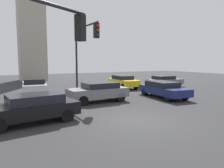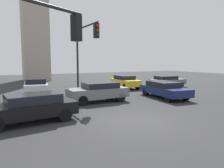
{
  "view_description": "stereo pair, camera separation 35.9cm",
  "coord_description": "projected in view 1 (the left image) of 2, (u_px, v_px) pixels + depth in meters",
  "views": [
    {
      "loc": [
        -5.84,
        -8.05,
        2.88
      ],
      "look_at": [
        1.35,
        4.8,
        1.28
      ],
      "focal_mm": 33.74,
      "sensor_mm": 36.0,
      "label": 1
    },
    {
      "loc": [
        -5.53,
        -8.22,
        2.88
      ],
      "look_at": [
        1.35,
        4.8,
        1.28
      ],
      "focal_mm": 33.74,
      "sensor_mm": 36.0,
      "label": 2
    }
  ],
  "objects": [
    {
      "name": "car_5",
      "position": [
        98.0,
        91.0,
        14.95
      ],
      "size": [
        4.2,
        1.85,
        1.38
      ],
      "rotation": [
        0.0,
        0.0,
        3.14
      ],
      "color": "slate",
      "rests_on": "ground_plane"
    },
    {
      "name": "car_6",
      "position": [
        165.0,
        81.0,
        23.74
      ],
      "size": [
        4.1,
        1.98,
        1.25
      ],
      "rotation": [
        0.0,
        0.0,
        -0.06
      ],
      "color": "slate",
      "rests_on": "ground_plane"
    },
    {
      "name": "traffic_light_1",
      "position": [
        42.0,
        39.0,
        6.55
      ],
      "size": [
        3.66,
        2.14,
        5.01
      ],
      "rotation": [
        0.0,
        0.0,
        0.51
      ],
      "color": "black",
      "rests_on": "ground_plane"
    },
    {
      "name": "car_3",
      "position": [
        34.0,
        86.0,
        17.96
      ],
      "size": [
        2.28,
        4.21,
        1.42
      ],
      "rotation": [
        0.0,
        0.0,
        1.45
      ],
      "color": "silver",
      "rests_on": "ground_plane"
    },
    {
      "name": "ground_plane",
      "position": [
        136.0,
        121.0,
        10.13
      ],
      "size": [
        81.12,
        81.12,
        0.0
      ],
      "primitive_type": "plane",
      "color": "#2D2D30"
    },
    {
      "name": "traffic_light_3",
      "position": [
        85.0,
        45.0,
        15.97
      ],
      "size": [
        0.36,
        4.1,
        5.74
      ],
      "rotation": [
        0.0,
        0.0,
        -1.54
      ],
      "color": "black",
      "rests_on": "ground_plane"
    },
    {
      "name": "car_1",
      "position": [
        163.0,
        89.0,
        16.76
      ],
      "size": [
        2.31,
        4.76,
        1.27
      ],
      "rotation": [
        0.0,
        0.0,
        -1.68
      ],
      "color": "navy",
      "rests_on": "ground_plane"
    },
    {
      "name": "car_4",
      "position": [
        32.0,
        108.0,
        9.79
      ],
      "size": [
        4.45,
        2.24,
        1.35
      ],
      "rotation": [
        0.0,
        0.0,
        3.25
      ],
      "color": "black",
      "rests_on": "ground_plane"
    },
    {
      "name": "car_2",
      "position": [
        123.0,
        81.0,
        22.55
      ],
      "size": [
        1.97,
        4.22,
        1.36
      ],
      "rotation": [
        0.0,
        0.0,
        -1.63
      ],
      "color": "yellow",
      "rests_on": "ground_plane"
    }
  ]
}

